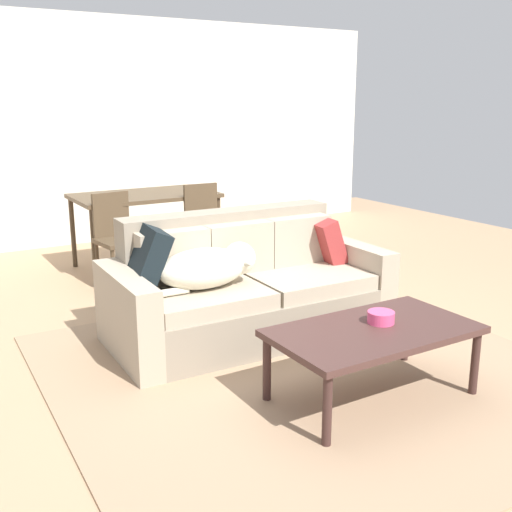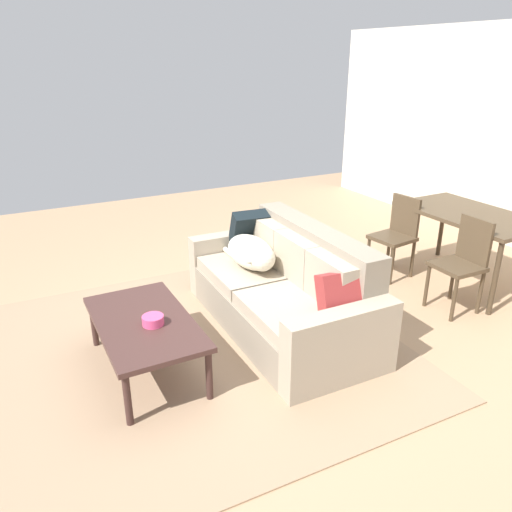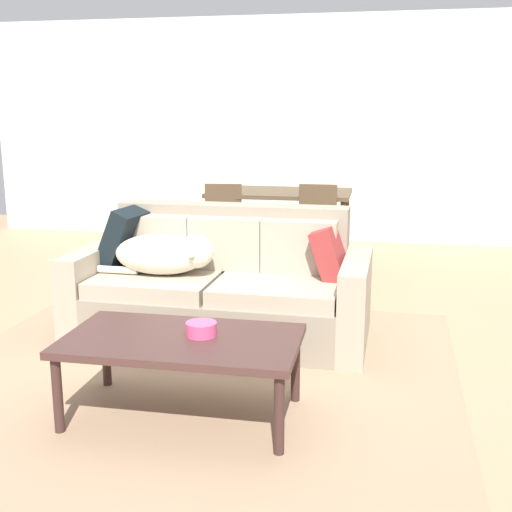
# 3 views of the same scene
# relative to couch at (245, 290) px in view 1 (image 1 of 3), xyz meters

# --- Properties ---
(ground_plane) EXTENTS (10.00, 10.00, 0.00)m
(ground_plane) POSITION_rel_couch_xyz_m (0.04, -0.31, -0.34)
(ground_plane) COLOR tan
(back_partition) EXTENTS (8.00, 0.12, 2.70)m
(back_partition) POSITION_rel_couch_xyz_m (0.04, 3.69, 1.01)
(back_partition) COLOR silver
(back_partition) RESTS_ON ground
(area_rug) EXTENTS (3.24, 3.23, 0.01)m
(area_rug) POSITION_rel_couch_xyz_m (-0.00, -0.83, -0.34)
(area_rug) COLOR #A08062
(area_rug) RESTS_ON ground
(couch) EXTENTS (2.08, 1.00, 0.90)m
(couch) POSITION_rel_couch_xyz_m (0.00, 0.00, 0.00)
(couch) COLOR gray
(couch) RESTS_ON ground
(dog_on_left_cushion) EXTENTS (0.83, 0.39, 0.30)m
(dog_on_left_cushion) POSITION_rel_couch_xyz_m (-0.37, -0.14, 0.26)
(dog_on_left_cushion) COLOR beige
(dog_on_left_cushion) RESTS_ON couch
(throw_pillow_by_left_arm) EXTENTS (0.35, 0.48, 0.47)m
(throw_pillow_by_left_arm) POSITION_rel_couch_xyz_m (-0.76, 0.07, 0.32)
(throw_pillow_by_left_arm) COLOR black
(throw_pillow_by_left_arm) RESTS_ON couch
(throw_pillow_by_right_arm) EXTENTS (0.29, 0.39, 0.39)m
(throw_pillow_by_right_arm) POSITION_rel_couch_xyz_m (0.76, 0.03, 0.28)
(throw_pillow_by_right_arm) COLOR maroon
(throw_pillow_by_right_arm) RESTS_ON couch
(coffee_table) EXTENTS (1.21, 0.68, 0.45)m
(coffee_table) POSITION_rel_couch_xyz_m (0.11, -1.31, 0.06)
(coffee_table) COLOR #452B27
(coffee_table) RESTS_ON ground
(bowl_on_coffee_table) EXTENTS (0.16, 0.16, 0.07)m
(bowl_on_coffee_table) POSITION_rel_couch_xyz_m (0.20, -1.26, 0.14)
(bowl_on_coffee_table) COLOR #EA4C7F
(bowl_on_coffee_table) RESTS_ON coffee_table
(dining_table) EXTENTS (1.43, 0.85, 0.78)m
(dining_table) POSITION_rel_couch_xyz_m (0.07, 2.20, 0.37)
(dining_table) COLOR #4D3C29
(dining_table) RESTS_ON ground
(dining_chair_near_left) EXTENTS (0.45, 0.45, 0.89)m
(dining_chair_near_left) POSITION_rel_couch_xyz_m (-0.42, 1.68, 0.16)
(dining_chair_near_left) COLOR #4D3C29
(dining_chair_near_left) RESTS_ON ground
(dining_chair_near_right) EXTENTS (0.41, 0.41, 0.90)m
(dining_chair_near_right) POSITION_rel_couch_xyz_m (0.50, 1.65, 0.17)
(dining_chair_near_right) COLOR #4D3C29
(dining_chair_near_right) RESTS_ON ground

